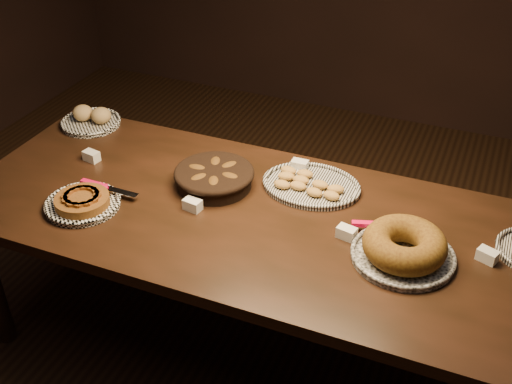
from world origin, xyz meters
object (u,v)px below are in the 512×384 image
at_px(buffet_table, 254,229).
at_px(apple_tart_plate, 83,202).
at_px(madeleine_platter, 310,185).
at_px(bundt_cake_plate, 404,248).

bearing_deg(buffet_table, apple_tart_plate, -161.65).
relative_size(madeleine_platter, bundt_cake_plate, 1.01).
bearing_deg(buffet_table, madeleine_platter, 60.96).
bearing_deg(madeleine_platter, apple_tart_plate, -135.82).
distance_m(buffet_table, bundt_cake_plate, 0.61).
xyz_separation_m(apple_tart_plate, madeleine_platter, (0.79, 0.47, -0.00)).
distance_m(buffet_table, madeleine_platter, 0.31).
xyz_separation_m(buffet_table, apple_tart_plate, (-0.64, -0.21, 0.10)).
relative_size(buffet_table, apple_tart_plate, 7.27).
bearing_deg(madeleine_platter, bundt_cake_plate, -20.73).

